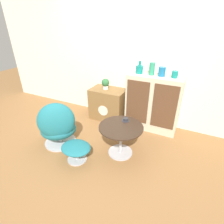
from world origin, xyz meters
The scene contains 13 objects.
ground_plane centered at (0.00, 0.00, 0.00)m, with size 12.00×12.00×0.00m, color olive.
wall_back centered at (0.00, 1.34, 1.30)m, with size 6.40×0.06×2.60m.
sideboard centered at (0.60, 1.11, 0.52)m, with size 0.95×0.41×1.03m.
tv_console centered at (-0.31, 1.09, 0.32)m, with size 0.70×0.46×0.64m.
egg_chair centered at (-0.62, -0.09, 0.36)m, with size 0.77×0.76×0.79m.
ottoman centered at (-0.15, -0.26, 0.20)m, with size 0.45×0.38×0.27m.
coffee_table centered at (0.38, 0.16, 0.35)m, with size 0.66×0.66×0.49m.
vase_leftmost centered at (0.30, 1.12, 1.11)m, with size 0.13×0.13×0.21m.
vase_inner_left centered at (0.51, 1.12, 1.14)m, with size 0.10×0.10×0.21m.
vase_inner_right centered at (0.69, 1.12, 1.11)m, with size 0.12×0.12×0.15m.
vase_rightmost centered at (0.89, 1.12, 1.09)m, with size 0.10×0.10×0.11m.
potted_plant centered at (-0.37, 1.09, 0.76)m, with size 0.15×0.15×0.21m.
teacup centered at (0.37, 0.34, 0.51)m, with size 0.12×0.12×0.05m.
Camera 1 is at (1.20, -1.82, 1.87)m, focal length 28.00 mm.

